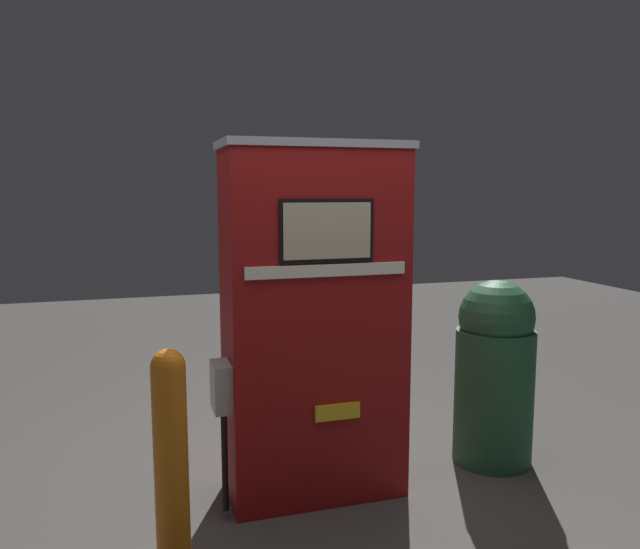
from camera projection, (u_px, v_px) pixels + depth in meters
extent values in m
plane|color=#423F3D|center=(326.00, 510.00, 3.25)|extent=(14.00, 14.00, 0.00)
cube|color=maroon|center=(314.00, 407.00, 3.40)|extent=(0.94, 0.44, 0.96)
cube|color=maroon|center=(314.00, 237.00, 3.27)|extent=(0.94, 0.44, 0.90)
cube|color=#99999E|center=(314.00, 146.00, 3.21)|extent=(0.97, 0.47, 0.04)
cube|color=black|center=(327.00, 231.00, 3.05)|extent=(0.48, 0.01, 0.31)
cube|color=beige|center=(328.00, 231.00, 3.04)|extent=(0.45, 0.01, 0.28)
cube|color=silver|center=(327.00, 270.00, 3.07)|extent=(0.83, 0.02, 0.06)
cube|color=gold|center=(337.00, 412.00, 3.19)|extent=(0.24, 0.02, 0.08)
cube|color=#99999E|center=(221.00, 386.00, 3.14)|extent=(0.09, 0.20, 0.24)
cylinder|color=black|center=(225.00, 463.00, 3.12)|extent=(0.03, 0.03, 0.51)
cylinder|color=orange|center=(171.00, 469.00, 2.69)|extent=(0.15, 0.15, 0.92)
sphere|color=orange|center=(168.00, 366.00, 2.63)|extent=(0.15, 0.15, 0.15)
cylinder|color=#1E4C2D|center=(494.00, 396.00, 3.79)|extent=(0.47, 0.47, 0.82)
sphere|color=#1E4C2D|center=(497.00, 317.00, 3.72)|extent=(0.45, 0.45, 0.45)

